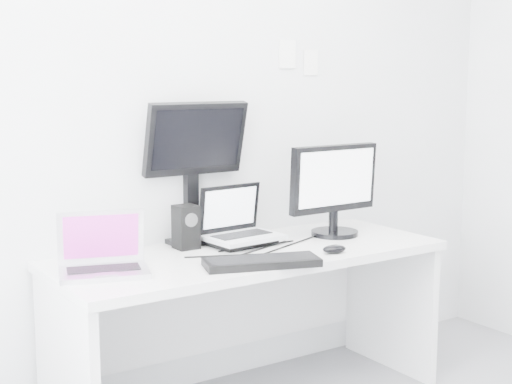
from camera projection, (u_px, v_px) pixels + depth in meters
back_wall at (210, 110)px, 3.59m from camera, size 3.60×0.00×3.60m
desk at (250, 329)px, 3.45m from camera, size 1.80×0.70×0.73m
macbook at (103, 243)px, 2.96m from camera, size 0.41×0.35×0.26m
speaker at (186, 227)px, 3.43m from camera, size 0.12×0.12×0.20m
dell_laptop at (244, 215)px, 3.49m from camera, size 0.36×0.29×0.28m
rear_monitor at (194, 171)px, 3.52m from camera, size 0.51×0.19×0.68m
samsung_monitor at (335, 189)px, 3.70m from camera, size 0.51×0.25×0.47m
keyboard at (262, 262)px, 3.12m from camera, size 0.51×0.31×0.03m
mouse at (334, 249)px, 3.35m from camera, size 0.12×0.09×0.04m
wall_note_0 at (287, 54)px, 3.79m from camera, size 0.10×0.00×0.14m
wall_note_1 at (311, 63)px, 3.88m from camera, size 0.09×0.00×0.13m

